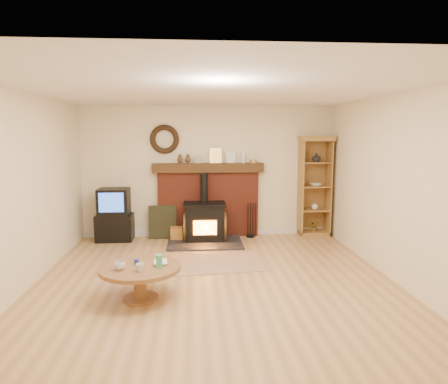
{
  "coord_description": "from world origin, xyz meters",
  "views": [
    {
      "loc": [
        -0.27,
        -5.24,
        2.04
      ],
      "look_at": [
        0.19,
        1.0,
        1.14
      ],
      "focal_mm": 32.0,
      "sensor_mm": 36.0,
      "label": 1
    }
  ],
  "objects": [
    {
      "name": "wood_stove",
      "position": [
        -0.09,
        2.27,
        0.36
      ],
      "size": [
        1.4,
        1.0,
        1.3
      ],
      "color": "black",
      "rests_on": "ground"
    },
    {
      "name": "ground",
      "position": [
        0.0,
        0.0,
        0.0
      ],
      "size": [
        5.5,
        5.5,
        0.0
      ],
      "primitive_type": "plane",
      "color": "#A97D46",
      "rests_on": "ground"
    },
    {
      "name": "room_shell",
      "position": [
        -0.02,
        0.09,
        1.72
      ],
      "size": [
        5.02,
        5.52,
        2.61
      ],
      "color": "beige",
      "rests_on": "ground"
    },
    {
      "name": "curio_cabinet",
      "position": [
        2.13,
        2.56,
        1.01
      ],
      "size": [
        0.65,
        0.47,
        2.01
      ],
      "color": "brown",
      "rests_on": "ground"
    },
    {
      "name": "coffee_table",
      "position": [
        -0.96,
        -0.43,
        0.35
      ],
      "size": [
        1.02,
        1.02,
        0.59
      ],
      "color": "brown",
      "rests_on": "ground"
    },
    {
      "name": "leaning_painting",
      "position": [
        -0.91,
        2.55,
        0.33
      ],
      "size": [
        0.55,
        0.15,
        0.65
      ],
      "primitive_type": "cube",
      "rotation": [
        -0.17,
        0.0,
        0.0
      ],
      "color": "black",
      "rests_on": "ground"
    },
    {
      "name": "fire_tools",
      "position": [
        0.84,
        2.5,
        0.16
      ],
      "size": [
        0.19,
        0.16,
        0.7
      ],
      "color": "black",
      "rests_on": "ground"
    },
    {
      "name": "firelog_box",
      "position": [
        -0.55,
        2.4,
        0.12
      ],
      "size": [
        0.4,
        0.25,
        0.25
      ],
      "primitive_type": "cube",
      "rotation": [
        0.0,
        0.0,
        0.01
      ],
      "color": "#BAC714",
      "rests_on": "ground"
    },
    {
      "name": "area_rug",
      "position": [
        0.07,
        0.94,
        0.01
      ],
      "size": [
        1.66,
        1.22,
        0.01
      ],
      "primitive_type": "cube",
      "rotation": [
        0.0,
        0.0,
        0.09
      ],
      "color": "brown",
      "rests_on": "ground"
    },
    {
      "name": "chimney_breast",
      "position": [
        0.0,
        2.67,
        0.8
      ],
      "size": [
        2.2,
        0.22,
        1.78
      ],
      "color": "maroon",
      "rests_on": "ground"
    },
    {
      "name": "tv_unit",
      "position": [
        -1.83,
        2.47,
        0.49
      ],
      "size": [
        0.7,
        0.5,
        1.01
      ],
      "color": "black",
      "rests_on": "ground"
    }
  ]
}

